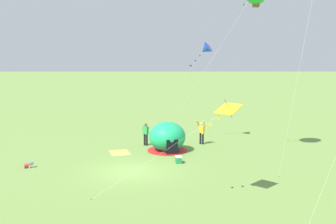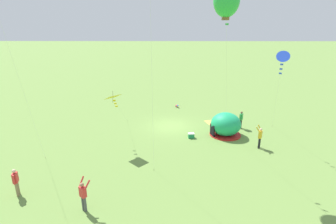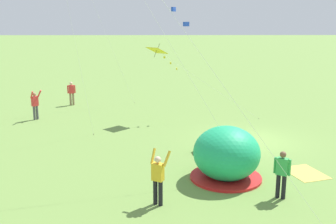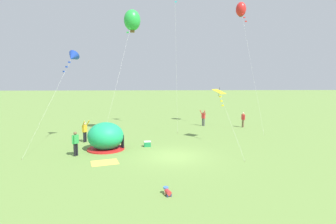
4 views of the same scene
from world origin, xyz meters
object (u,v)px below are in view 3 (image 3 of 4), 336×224
(person_far_back, at_px, (35,104))
(person_with_toddler, at_px, (72,92))
(person_near_tent, at_px, (158,177))
(cooler_box, at_px, (200,148))
(kite_yellow, at_px, (160,53))
(popup_tent, at_px, (226,154))
(person_center_field, at_px, (282,172))

(person_far_back, bearing_deg, person_with_toddler, -16.59)
(person_near_tent, bearing_deg, person_far_back, 33.34)
(cooler_box, height_order, person_with_toddler, person_with_toddler)
(cooler_box, xyz_separation_m, kite_yellow, (6.27, 1.91, 3.93))
(person_near_tent, bearing_deg, popup_tent, -49.80)
(popup_tent, relative_size, person_near_tent, 1.49)
(person_near_tent, height_order, person_with_toddler, person_near_tent)
(person_center_field, bearing_deg, person_with_toddler, 34.38)
(cooler_box, distance_m, kite_yellow, 7.64)
(popup_tent, distance_m, kite_yellow, 10.27)
(popup_tent, bearing_deg, person_center_field, -137.85)
(person_with_toddler, bearing_deg, cooler_box, -141.97)
(person_with_toddler, bearing_deg, person_far_back, 163.41)
(person_center_field, distance_m, kite_yellow, 12.41)
(person_far_back, relative_size, person_with_toddler, 1.10)
(person_far_back, xyz_separation_m, person_with_toddler, (4.33, -1.29, -0.03))
(person_far_back, height_order, person_center_field, person_far_back)
(popup_tent, xyz_separation_m, person_center_field, (-1.80, -1.63, -0.03))
(person_with_toddler, relative_size, kite_yellow, 0.24)
(popup_tent, distance_m, cooler_box, 3.31)
(person_center_field, xyz_separation_m, person_with_toddler, (15.72, 10.76, 0.00))
(person_with_toddler, xyz_separation_m, kite_yellow, (-4.50, -6.51, 3.19))
(popup_tent, bearing_deg, person_with_toddler, 33.25)
(popup_tent, relative_size, person_far_back, 1.49)
(popup_tent, distance_m, person_with_toddler, 16.64)
(cooler_box, height_order, person_center_field, person_center_field)
(cooler_box, bearing_deg, person_near_tent, 160.14)
(cooler_box, bearing_deg, person_with_toddler, 38.03)
(person_far_back, relative_size, person_center_field, 1.10)
(person_far_back, xyz_separation_m, kite_yellow, (-0.16, -7.80, 3.15))
(cooler_box, bearing_deg, kite_yellow, 16.94)
(kite_yellow, bearing_deg, cooler_box, -163.06)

